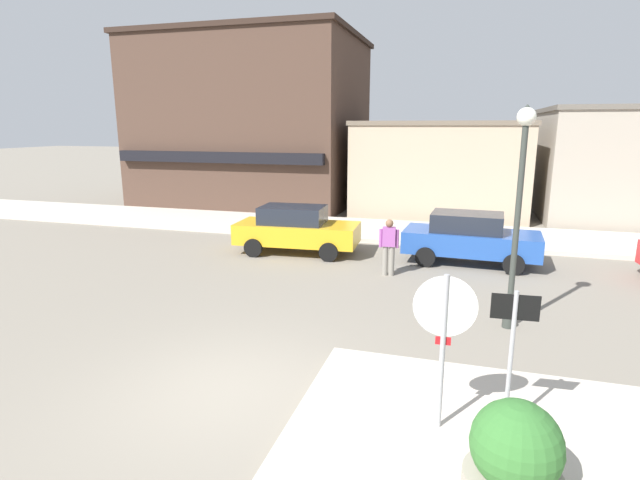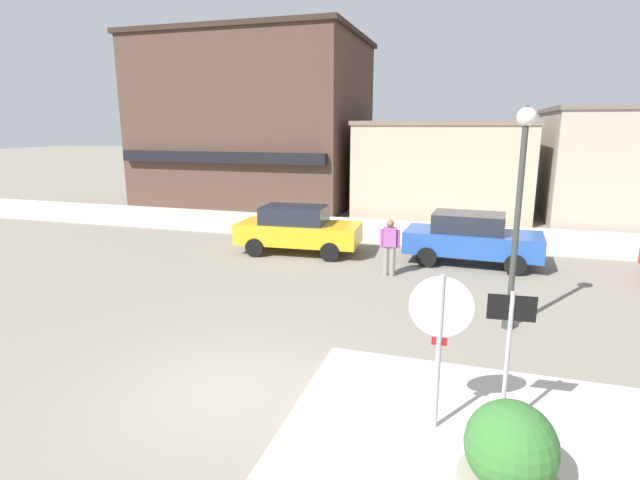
% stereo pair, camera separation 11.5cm
% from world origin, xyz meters
% --- Properties ---
extents(ground_plane, '(160.00, 160.00, 0.00)m').
position_xyz_m(ground_plane, '(0.00, 0.00, 0.00)').
color(ground_plane, gray).
extents(sidewalk_corner, '(6.40, 4.80, 0.15)m').
position_xyz_m(sidewalk_corner, '(4.44, -0.68, 0.07)').
color(sidewalk_corner, beige).
rests_on(sidewalk_corner, ground).
extents(kerb_far, '(80.00, 4.00, 0.15)m').
position_xyz_m(kerb_far, '(0.00, 12.76, 0.07)').
color(kerb_far, beige).
rests_on(kerb_far, ground).
extents(stop_sign, '(0.82, 0.08, 2.30)m').
position_xyz_m(stop_sign, '(3.23, -0.25, 1.52)').
color(stop_sign, '#9E9EA3').
rests_on(stop_sign, ground).
extents(one_way_sign, '(0.60, 0.07, 2.10)m').
position_xyz_m(one_way_sign, '(4.09, -0.05, 1.33)').
color(one_way_sign, '#9E9EA3').
rests_on(one_way_sign, ground).
extents(planter, '(1.10, 1.10, 1.23)m').
position_xyz_m(planter, '(4.10, -1.28, 0.56)').
color(planter, gray).
rests_on(planter, ground).
extents(lamp_post, '(0.36, 0.36, 4.54)m').
position_xyz_m(lamp_post, '(4.40, 4.03, 2.96)').
color(lamp_post, '#333833').
rests_on(lamp_post, ground).
extents(parked_car_nearest, '(4.10, 2.07, 1.56)m').
position_xyz_m(parked_car_nearest, '(-1.96, 8.74, 0.81)').
color(parked_car_nearest, gold).
rests_on(parked_car_nearest, ground).
extents(parked_car_second, '(4.08, 2.03, 1.56)m').
position_xyz_m(parked_car_second, '(3.56, 9.02, 0.81)').
color(parked_car_second, '#234C9E').
rests_on(parked_car_second, ground).
extents(pedestrian_crossing_near, '(0.56, 0.25, 1.61)m').
position_xyz_m(pedestrian_crossing_near, '(1.38, 7.03, 0.87)').
color(pedestrian_crossing_near, gray).
rests_on(pedestrian_crossing_near, ground).
extents(building_corner_shop, '(11.27, 8.97, 8.66)m').
position_xyz_m(building_corner_shop, '(-7.91, 18.99, 4.33)').
color(building_corner_shop, '#473328').
rests_on(building_corner_shop, ground).
extents(building_storefront_left_near, '(7.91, 6.17, 4.35)m').
position_xyz_m(building_storefront_left_near, '(2.06, 18.37, 2.18)').
color(building_storefront_left_near, tan).
rests_on(building_storefront_left_near, ground).
extents(building_storefront_left_mid, '(7.92, 8.03, 4.93)m').
position_xyz_m(building_storefront_left_mid, '(10.46, 19.01, 2.47)').
color(building_storefront_left_mid, '#9E9384').
rests_on(building_storefront_left_mid, ground).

